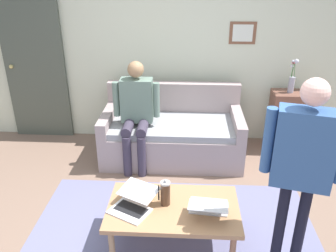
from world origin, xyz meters
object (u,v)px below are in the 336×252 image
french_press (165,193)px  side_shelf (286,121)px  laptop_center (208,206)px  laptop_left (133,204)px  person_standing (303,158)px  couch (172,134)px  coffee_table (173,210)px  interior_door (35,66)px  flower_vase (292,80)px  person_seated (136,109)px

french_press → side_shelf: bearing=-128.5°
laptop_center → side_shelf: 2.22m
laptop_left → person_standing: size_ratio=0.29×
laptop_left → laptop_center: (-0.63, -0.00, -0.00)m
laptop_center → person_standing: (-0.63, 0.19, 0.59)m
couch → laptop_center: size_ratio=4.48×
french_press → laptop_left: bearing=15.3°
couch → coffee_table: couch is taller
interior_door → coffee_table: size_ratio=1.83×
couch → laptop_center: 1.69m
laptop_center → couch: bearing=-77.2°
interior_door → french_press: interior_door is taller
laptop_left → coffee_table: bearing=-172.9°
flower_vase → person_seated: 1.98m
side_shelf → person_seated: person_seated is taller
couch → person_standing: (-1.00, 1.83, 0.74)m
person_standing → coffee_table: bearing=-13.9°
person_standing → person_seated: 2.16m
laptop_center → french_press: bearing=-11.0°
couch → french_press: 1.58m
french_press → flower_vase: 2.40m
coffee_table → flower_vase: bearing=-126.7°
coffee_table → laptop_left: laptop_left is taller
french_press → person_standing: (-0.99, 0.26, 0.52)m
laptop_left → french_press: size_ratio=1.89×
couch → person_standing: bearing=118.6°
coffee_table → laptop_center: size_ratio=2.92×
coffee_table → flower_vase: size_ratio=2.58×
coffee_table → french_press: bearing=-24.4°
interior_door → side_shelf: size_ratio=2.59×
laptop_center → french_press: (0.36, -0.07, 0.07)m
laptop_left → person_seated: person_seated is taller
person_standing → laptop_center: bearing=-16.8°
person_standing → couch: bearing=-61.4°
french_press → side_shelf: size_ratio=0.32×
coffee_table → person_standing: 1.17m
laptop_left → laptop_center: 0.63m
coffee_table → interior_door: bearing=-47.1°
laptop_center → french_press: french_press is taller
interior_door → laptop_center: (-2.25, 2.14, -0.57)m
interior_door → couch: 2.07m
laptop_center → side_shelf: bearing=-120.0°
person_seated → coffee_table: bearing=109.9°
couch → french_press: bearing=90.3°
person_seated → person_standing: bearing=131.5°
interior_door → person_seated: size_ratio=1.60×
coffee_table → french_press: size_ratio=4.45×
french_press → laptop_center: bearing=169.0°
laptop_center → side_shelf: size_ratio=0.48×
laptop_center → person_standing: bearing=163.2°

